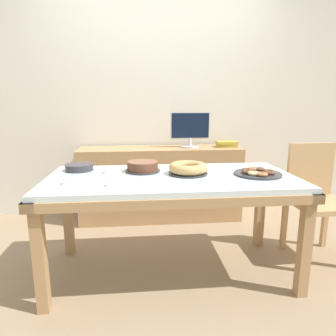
# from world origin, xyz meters

# --- Properties ---
(ground_plane) EXTENTS (12.00, 12.00, 0.00)m
(ground_plane) POSITION_xyz_m (0.00, 0.00, 0.00)
(ground_plane) COLOR #997F60
(wall_back) EXTENTS (8.00, 0.10, 2.60)m
(wall_back) POSITION_xyz_m (0.00, 1.42, 1.30)
(wall_back) COLOR silver
(wall_back) RESTS_ON ground
(dining_table) EXTENTS (1.79, 0.86, 0.75)m
(dining_table) POSITION_xyz_m (0.00, 0.00, 0.67)
(dining_table) COLOR silver
(dining_table) RESTS_ON ground
(chair) EXTENTS (0.43, 0.43, 0.94)m
(chair) POSITION_xyz_m (1.21, 0.16, 0.52)
(chair) COLOR tan
(chair) RESTS_ON ground
(sideboard) EXTENTS (1.73, 0.44, 0.79)m
(sideboard) POSITION_xyz_m (0.00, 1.12, 0.40)
(sideboard) COLOR tan
(sideboard) RESTS_ON ground
(computer_monitor) EXTENTS (0.42, 0.20, 0.38)m
(computer_monitor) POSITION_xyz_m (0.32, 1.12, 0.98)
(computer_monitor) COLOR silver
(computer_monitor) RESTS_ON sideboard
(book_stack) EXTENTS (0.23, 0.17, 0.06)m
(book_stack) POSITION_xyz_m (0.73, 1.12, 0.82)
(book_stack) COLOR #B29933
(book_stack) RESTS_ON sideboard
(cake_chocolate_round) EXTENTS (0.26, 0.26, 0.08)m
(cake_chocolate_round) POSITION_xyz_m (-0.20, 0.16, 0.79)
(cake_chocolate_round) COLOR #333338
(cake_chocolate_round) RESTS_ON dining_table
(cake_golden_bundt) EXTENTS (0.29, 0.29, 0.08)m
(cake_golden_bundt) POSITION_xyz_m (0.13, 0.04, 0.80)
(cake_golden_bundt) COLOR #333338
(cake_golden_bundt) RESTS_ON dining_table
(pastry_platter) EXTENTS (0.34, 0.34, 0.04)m
(pastry_platter) POSITION_xyz_m (0.62, -0.03, 0.77)
(pastry_platter) COLOR #333338
(pastry_platter) RESTS_ON dining_table
(plate_stack) EXTENTS (0.21, 0.21, 0.05)m
(plate_stack) POSITION_xyz_m (-0.69, 0.24, 0.78)
(plate_stack) COLOR #333338
(plate_stack) RESTS_ON dining_table
(tealight_near_front) EXTENTS (0.04, 0.04, 0.04)m
(tealight_near_front) POSITION_xyz_m (-0.48, 0.13, 0.76)
(tealight_near_front) COLOR silver
(tealight_near_front) RESTS_ON dining_table
(tealight_left_edge) EXTENTS (0.04, 0.04, 0.04)m
(tealight_left_edge) POSITION_xyz_m (-0.71, -0.16, 0.76)
(tealight_left_edge) COLOR silver
(tealight_left_edge) RESTS_ON dining_table
(tealight_right_edge) EXTENTS (0.04, 0.04, 0.04)m
(tealight_right_edge) POSITION_xyz_m (-0.43, -0.23, 0.76)
(tealight_right_edge) COLOR silver
(tealight_right_edge) RESTS_ON dining_table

